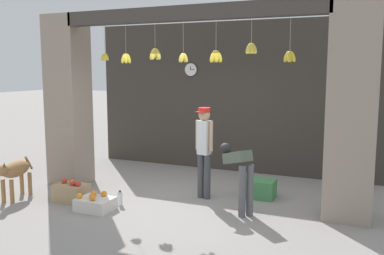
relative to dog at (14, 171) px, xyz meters
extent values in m
plane|color=gray|center=(2.75, 0.98, -0.50)|extent=(60.00, 60.00, 0.00)
cube|color=#38332D|center=(2.75, 3.55, 1.13)|extent=(6.50, 0.12, 3.26)
cube|color=gray|center=(0.15, 1.28, 1.13)|extent=(0.70, 0.60, 3.26)
cube|color=gray|center=(5.35, 1.28, 1.13)|extent=(0.70, 0.60, 3.26)
cube|color=#3D3833|center=(2.75, 1.10, 2.64)|extent=(4.60, 0.24, 0.24)
cylinder|color=#B2AD99|center=(1.13, 1.15, 2.28)|extent=(0.01, 0.01, 0.49)
ellipsoid|color=yellow|center=(1.17, 1.15, 1.97)|extent=(0.10, 0.05, 0.15)
ellipsoid|color=yellow|center=(1.15, 1.18, 1.97)|extent=(0.08, 0.09, 0.16)
ellipsoid|color=yellow|center=(1.12, 1.19, 1.97)|extent=(0.06, 0.10, 0.15)
ellipsoid|color=yellow|center=(1.10, 1.17, 1.97)|extent=(0.09, 0.07, 0.15)
ellipsoid|color=yellow|center=(1.10, 1.13, 1.97)|extent=(0.09, 0.07, 0.15)
ellipsoid|color=yellow|center=(1.12, 1.11, 1.97)|extent=(0.06, 0.10, 0.15)
ellipsoid|color=yellow|center=(1.15, 1.12, 1.97)|extent=(0.08, 0.09, 0.16)
cylinder|color=#B2AD99|center=(1.61, 1.10, 2.27)|extent=(0.01, 0.01, 0.51)
ellipsoid|color=yellow|center=(1.65, 1.10, 1.93)|extent=(0.13, 0.07, 0.19)
ellipsoid|color=yellow|center=(1.63, 1.14, 1.93)|extent=(0.10, 0.12, 0.20)
ellipsoid|color=yellow|center=(1.58, 1.14, 1.93)|extent=(0.10, 0.12, 0.20)
ellipsoid|color=yellow|center=(1.56, 1.10, 1.93)|extent=(0.13, 0.07, 0.19)
ellipsoid|color=yellow|center=(1.58, 1.06, 1.93)|extent=(0.10, 0.12, 0.20)
ellipsoid|color=yellow|center=(1.63, 1.06, 1.93)|extent=(0.10, 0.12, 0.20)
cylinder|color=#B2AD99|center=(2.18, 1.11, 2.31)|extent=(0.01, 0.01, 0.43)
ellipsoid|color=yellow|center=(2.23, 1.11, 2.00)|extent=(0.14, 0.08, 0.21)
ellipsoid|color=yellow|center=(2.18, 1.17, 2.00)|extent=(0.08, 0.14, 0.21)
ellipsoid|color=yellow|center=(2.13, 1.11, 2.00)|extent=(0.14, 0.08, 0.21)
ellipsoid|color=yellow|center=(2.18, 1.06, 2.00)|extent=(0.08, 0.14, 0.21)
cylinder|color=#B2AD99|center=(2.73, 1.06, 2.26)|extent=(0.01, 0.01, 0.52)
ellipsoid|color=yellow|center=(2.77, 1.06, 1.93)|extent=(0.11, 0.06, 0.17)
ellipsoid|color=yellow|center=(2.73, 1.10, 1.93)|extent=(0.06, 0.11, 0.17)
ellipsoid|color=yellow|center=(2.69, 1.06, 1.93)|extent=(0.11, 0.06, 0.17)
ellipsoid|color=yellow|center=(2.73, 1.02, 1.93)|extent=(0.06, 0.11, 0.17)
cylinder|color=#B2AD99|center=(3.27, 1.13, 2.28)|extent=(0.01, 0.01, 0.48)
ellipsoid|color=yellow|center=(3.33, 1.13, 1.95)|extent=(0.14, 0.08, 0.21)
ellipsoid|color=yellow|center=(3.30, 1.17, 1.95)|extent=(0.11, 0.13, 0.22)
ellipsoid|color=yellow|center=(3.25, 1.17, 1.95)|extent=(0.11, 0.13, 0.22)
ellipsoid|color=yellow|center=(3.22, 1.13, 1.95)|extent=(0.14, 0.08, 0.21)
ellipsoid|color=yellow|center=(3.25, 1.08, 1.95)|extent=(0.11, 0.13, 0.22)
ellipsoid|color=yellow|center=(3.30, 1.08, 1.95)|extent=(0.11, 0.13, 0.22)
cylinder|color=#B2AD99|center=(3.87, 1.08, 2.33)|extent=(0.01, 0.01, 0.38)
ellipsoid|color=yellow|center=(3.91, 1.08, 2.06)|extent=(0.12, 0.06, 0.18)
ellipsoid|color=yellow|center=(3.89, 1.12, 2.06)|extent=(0.10, 0.11, 0.19)
ellipsoid|color=yellow|center=(3.85, 1.12, 2.06)|extent=(0.10, 0.11, 0.19)
ellipsoid|color=yellow|center=(3.82, 1.08, 2.06)|extent=(0.12, 0.06, 0.18)
ellipsoid|color=yellow|center=(3.85, 1.04, 2.06)|extent=(0.10, 0.11, 0.19)
ellipsoid|color=yellow|center=(3.89, 1.04, 2.06)|extent=(0.10, 0.11, 0.19)
cylinder|color=#B2AD99|center=(4.44, 1.14, 2.27)|extent=(0.01, 0.01, 0.51)
ellipsoid|color=yellow|center=(4.49, 1.14, 1.93)|extent=(0.12, 0.07, 0.18)
ellipsoid|color=yellow|center=(4.44, 1.19, 1.93)|extent=(0.07, 0.12, 0.18)
ellipsoid|color=yellow|center=(4.40, 1.14, 1.93)|extent=(0.12, 0.07, 0.18)
ellipsoid|color=yellow|center=(4.44, 1.09, 1.93)|extent=(0.07, 0.12, 0.18)
ellipsoid|color=#9E7042|center=(-0.01, 0.04, 0.03)|extent=(0.40, 0.73, 0.27)
cylinder|color=#9E7042|center=(0.12, -0.20, -0.30)|extent=(0.07, 0.07, 0.40)
cylinder|color=#9E7042|center=(-0.04, -0.23, -0.30)|extent=(0.07, 0.07, 0.40)
cylinder|color=#9E7042|center=(0.02, 0.32, -0.30)|extent=(0.07, 0.07, 0.40)
cylinder|color=#9E7042|center=(-0.14, 0.28, -0.30)|extent=(0.07, 0.07, 0.40)
ellipsoid|color=#9E7042|center=(0.06, -0.33, 0.09)|extent=(0.22, 0.28, 0.19)
cone|color=brown|center=(0.12, -0.31, 0.19)|extent=(0.06, 0.06, 0.08)
cylinder|color=#9E7042|center=(-0.08, 0.41, 0.06)|extent=(0.08, 0.22, 0.28)
cylinder|color=#424247|center=(3.05, 1.35, -0.10)|extent=(0.11, 0.11, 0.78)
cylinder|color=#424247|center=(2.91, 1.38, -0.10)|extent=(0.11, 0.11, 0.78)
cube|color=silver|center=(2.98, 1.37, 0.58)|extent=(0.23, 0.21, 0.59)
cylinder|color=tan|center=(3.12, 1.34, 0.62)|extent=(0.06, 0.06, 0.52)
cylinder|color=tan|center=(2.84, 1.39, 0.62)|extent=(0.06, 0.06, 0.52)
sphere|color=tan|center=(2.98, 1.37, 0.98)|extent=(0.20, 0.20, 0.20)
cylinder|color=red|center=(2.98, 1.37, 1.06)|extent=(0.21, 0.21, 0.07)
cube|color=red|center=(2.96, 1.27, 1.03)|extent=(0.19, 0.14, 0.01)
cylinder|color=#56565B|center=(3.87, 0.72, -0.10)|extent=(0.11, 0.11, 0.80)
cylinder|color=#56565B|center=(3.96, 0.82, -0.10)|extent=(0.11, 0.11, 0.80)
cube|color=#4C5B4C|center=(3.71, 0.95, 0.38)|extent=(0.59, 0.55, 0.31)
sphere|color=black|center=(3.43, 1.19, 0.45)|extent=(0.19, 0.19, 0.19)
cube|color=silver|center=(1.63, 0.06, -0.40)|extent=(0.56, 0.44, 0.20)
sphere|color=orange|center=(1.68, -0.06, -0.25)|extent=(0.10, 0.10, 0.10)
sphere|color=orange|center=(1.70, 0.21, -0.25)|extent=(0.10, 0.10, 0.10)
sphere|color=orange|center=(1.41, -0.04, -0.25)|extent=(0.10, 0.10, 0.10)
sphere|color=orange|center=(1.53, 0.16, -0.25)|extent=(0.10, 0.10, 0.10)
sphere|color=orange|center=(1.61, 0.02, -0.25)|extent=(0.10, 0.10, 0.10)
cube|color=tan|center=(0.97, 0.28, -0.35)|extent=(0.55, 0.37, 0.30)
sphere|color=red|center=(0.93, 0.37, -0.16)|extent=(0.10, 0.10, 0.10)
sphere|color=#99B238|center=(1.01, 0.29, -0.16)|extent=(0.10, 0.10, 0.10)
sphere|color=red|center=(0.97, 0.33, -0.16)|extent=(0.10, 0.10, 0.10)
sphere|color=red|center=(1.17, 0.23, -0.16)|extent=(0.10, 0.10, 0.10)
sphere|color=red|center=(1.06, 0.23, -0.16)|extent=(0.10, 0.10, 0.10)
sphere|color=red|center=(0.82, 0.29, -0.16)|extent=(0.10, 0.10, 0.10)
cube|color=#42844C|center=(3.86, 1.81, -0.34)|extent=(0.52, 0.41, 0.32)
cylinder|color=silver|center=(1.86, 0.43, -0.38)|extent=(0.08, 0.08, 0.23)
cylinder|color=black|center=(1.86, 0.43, -0.25)|extent=(0.04, 0.04, 0.03)
cylinder|color=black|center=(1.79, 3.48, 1.73)|extent=(0.30, 0.01, 0.30)
cylinder|color=white|center=(1.79, 3.47, 1.73)|extent=(0.28, 0.02, 0.28)
cube|color=black|center=(1.79, 3.46, 1.76)|extent=(0.01, 0.01, 0.08)
cube|color=black|center=(1.84, 3.46, 1.73)|extent=(0.11, 0.01, 0.01)
camera|label=1|loc=(5.71, -5.36, 1.76)|focal=40.00mm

